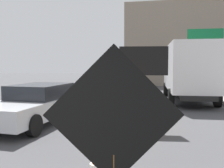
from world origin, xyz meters
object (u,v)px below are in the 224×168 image
(roadwork_sign, at_px, (114,119))
(box_truck, at_px, (189,71))
(arrow_board_trailer, at_px, (143,113))
(traffic_cone_mid_lane, at_px, (118,135))
(pickup_car, at_px, (38,103))
(highway_guide_sign, at_px, (213,47))

(roadwork_sign, bearing_deg, box_truck, 80.56)
(arrow_board_trailer, relative_size, traffic_cone_mid_lane, 3.58)
(roadwork_sign, distance_m, arrow_board_trailer, 5.76)
(traffic_cone_mid_lane, bearing_deg, roadwork_sign, -81.33)
(arrow_board_trailer, distance_m, pickup_car, 3.82)
(roadwork_sign, bearing_deg, pickup_car, 124.01)
(roadwork_sign, xyz_separation_m, highway_guide_sign, (4.31, 17.61, 1.95))
(traffic_cone_mid_lane, bearing_deg, box_truck, 74.45)
(roadwork_sign, distance_m, traffic_cone_mid_lane, 3.44)
(pickup_car, bearing_deg, highway_guide_sign, 55.45)
(box_truck, bearing_deg, roadwork_sign, -99.44)
(arrow_board_trailer, bearing_deg, highway_guide_sign, 69.92)
(arrow_board_trailer, xyz_separation_m, pickup_car, (-3.81, 0.06, 0.22))
(roadwork_sign, relative_size, highway_guide_sign, 0.47)
(highway_guide_sign, bearing_deg, roadwork_sign, -103.74)
(roadwork_sign, distance_m, highway_guide_sign, 18.23)
(highway_guide_sign, height_order, traffic_cone_mid_lane, highway_guide_sign)
(box_truck, bearing_deg, highway_guide_sign, 66.75)
(roadwork_sign, xyz_separation_m, pickup_car, (-3.87, 5.74, -0.77))
(highway_guide_sign, bearing_deg, pickup_car, -124.55)
(pickup_car, relative_size, traffic_cone_mid_lane, 6.89)
(arrow_board_trailer, relative_size, box_truck, 0.38)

